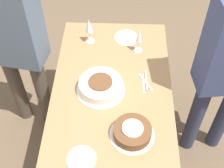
# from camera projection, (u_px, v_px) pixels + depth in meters

# --- Properties ---
(ground_plane) EXTENTS (12.00, 12.00, 0.00)m
(ground_plane) POSITION_uv_depth(u_px,v_px,m) (112.00, 145.00, 2.62)
(ground_plane) COLOR brown
(dining_table) EXTENTS (1.36, 0.79, 0.75)m
(dining_table) POSITION_uv_depth(u_px,v_px,m) (112.00, 101.00, 2.15)
(dining_table) COLOR #9E754C
(dining_table) RESTS_ON ground_plane
(cake_center_white) EXTENTS (0.32, 0.32, 0.09)m
(cake_center_white) POSITION_uv_depth(u_px,v_px,m) (101.00, 86.00, 2.02)
(cake_center_white) COLOR white
(cake_center_white) RESTS_ON dining_table
(cake_front_chocolate) EXTENTS (0.26, 0.26, 0.08)m
(cake_front_chocolate) POSITION_uv_depth(u_px,v_px,m) (132.00, 132.00, 1.80)
(cake_front_chocolate) COLOR white
(cake_front_chocolate) RESTS_ON dining_table
(wine_glass_near) EXTENTS (0.07, 0.07, 0.21)m
(wine_glass_near) POSITION_uv_depth(u_px,v_px,m) (89.00, 27.00, 2.25)
(wine_glass_near) COLOR silver
(wine_glass_near) RESTS_ON dining_table
(wine_glass_far) EXTENTS (0.06, 0.06, 0.21)m
(wine_glass_far) POSITION_uv_depth(u_px,v_px,m) (139.00, 36.00, 2.19)
(wine_glass_far) COLOR silver
(wine_glass_far) RESTS_ON dining_table
(dessert_plate_left) EXTENTS (0.17, 0.17, 0.01)m
(dessert_plate_left) POSITION_uv_depth(u_px,v_px,m) (82.00, 159.00, 1.73)
(dessert_plate_left) COLOR beige
(dessert_plate_left) RESTS_ON dining_table
(dessert_plate_right) EXTENTS (0.19, 0.19, 0.01)m
(dessert_plate_right) POSITION_uv_depth(u_px,v_px,m) (126.00, 38.00, 2.38)
(dessert_plate_right) COLOR beige
(dessert_plate_right) RESTS_ON dining_table
(fork_pile) EXTENTS (0.19, 0.10, 0.01)m
(fork_pile) POSITION_uv_depth(u_px,v_px,m) (145.00, 82.00, 2.09)
(fork_pile) COLOR silver
(fork_pile) RESTS_ON dining_table
(person_watching) EXTENTS (0.28, 0.43, 1.54)m
(person_watching) POSITION_uv_depth(u_px,v_px,m) (14.00, 38.00, 2.11)
(person_watching) COLOR #4C4238
(person_watching) RESTS_ON ground_plane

